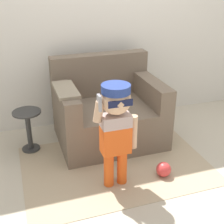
% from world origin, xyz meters
% --- Properties ---
extents(ground_plane, '(10.00, 10.00, 0.00)m').
position_xyz_m(ground_plane, '(0.00, 0.00, 0.00)').
color(ground_plane, '#BCB29E').
extents(wall_back, '(10.00, 0.05, 2.60)m').
position_xyz_m(wall_back, '(0.00, 0.58, 1.30)').
color(wall_back, silver).
rests_on(wall_back, ground_plane).
extents(armchair, '(1.14, 0.88, 0.91)m').
position_xyz_m(armchair, '(-0.18, 0.02, 0.32)').
color(armchair, '#6B5B4C').
rests_on(armchair, ground_plane).
extents(person_child, '(0.39, 0.29, 0.95)m').
position_xyz_m(person_child, '(-0.37, -0.80, 0.64)').
color(person_child, '#E05119').
rests_on(person_child, ground_plane).
extents(side_table, '(0.29, 0.29, 0.45)m').
position_xyz_m(side_table, '(-1.05, 0.04, 0.27)').
color(side_table, '#333333').
rests_on(side_table, ground_plane).
extents(rug, '(1.80, 1.25, 0.01)m').
position_xyz_m(rug, '(-0.28, -0.53, 0.00)').
color(rug, tan).
rests_on(rug, ground_plane).
extents(toy_ball, '(0.14, 0.14, 0.14)m').
position_xyz_m(toy_ball, '(0.09, -0.83, 0.07)').
color(toy_ball, '#D13838').
rests_on(toy_ball, ground_plane).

